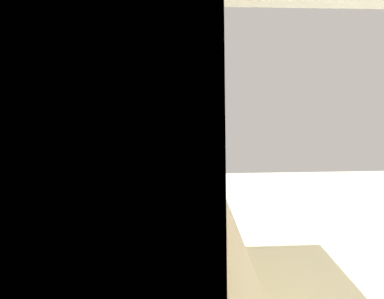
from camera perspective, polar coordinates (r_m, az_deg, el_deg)
name	(u,v)px	position (r m, az deg, el deg)	size (l,w,h in m)	color
wall_back	(110,162)	(1.22, -19.48, -3.02)	(4.24, 0.12, 2.66)	#F0CF87
upper_cabinets	(128,4)	(0.75, -15.46, 31.17)	(2.41, 0.32, 0.70)	#EBC97E
oven_range	(183,189)	(2.96, -2.23, -9.63)	(0.70, 0.61, 1.06)	black
microwave	(181,164)	(2.00, -2.67, -3.68)	(0.51, 0.35, 0.33)	white
bowl	(202,236)	(1.33, 2.47, -20.55)	(0.18, 0.18, 0.05)	#D84C47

